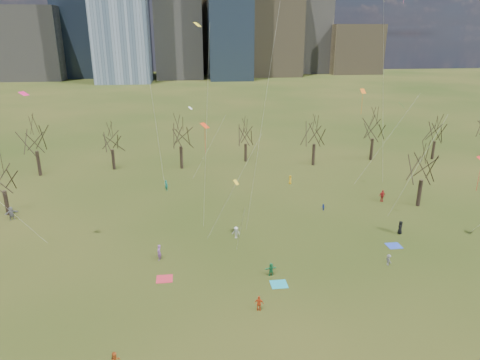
{
  "coord_description": "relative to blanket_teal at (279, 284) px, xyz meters",
  "views": [
    {
      "loc": [
        -5.86,
        -34.13,
        22.97
      ],
      "look_at": [
        0.0,
        12.0,
        7.0
      ],
      "focal_mm": 32.0,
      "sensor_mm": 36.0,
      "label": 1
    }
  ],
  "objects": [
    {
      "name": "person_4",
      "position": [
        -2.61,
        -3.83,
        0.71
      ],
      "size": [
        0.91,
        0.57,
        1.44
      ],
      "primitive_type": "imported",
      "rotation": [
        0.0,
        0.0,
        2.87
      ],
      "color": "#D24217",
      "rests_on": "ground"
    },
    {
      "name": "person_8",
      "position": [
        9.85,
        17.13,
        0.45
      ],
      "size": [
        0.42,
        0.51,
        0.94
      ],
      "primitive_type": "imported",
      "rotation": [
        0.0,
        0.0,
        4.87
      ],
      "color": "#273AA9",
      "rests_on": "ground"
    },
    {
      "name": "person_7",
      "position": [
        -11.71,
        6.31,
        0.86
      ],
      "size": [
        0.62,
        0.75,
        1.75
      ],
      "primitive_type": "imported",
      "rotation": [
        0.0,
        0.0,
        4.34
      ],
      "color": "#8F53A7",
      "rests_on": "ground"
    },
    {
      "name": "downtown_skyline",
      "position": [
        -4.82,
        209.74,
        38.99
      ],
      "size": [
        212.5,
        78.0,
        118.0
      ],
      "color": "slate",
      "rests_on": "ground"
    },
    {
      "name": "person_6",
      "position": [
        16.85,
        9.0,
        0.81
      ],
      "size": [
        0.86,
        0.96,
        1.65
      ],
      "primitive_type": "imported",
      "rotation": [
        0.0,
        0.0,
        4.18
      ],
      "color": "black",
      "rests_on": "ground"
    },
    {
      "name": "blanket_teal",
      "position": [
        0.0,
        0.0,
        0.0
      ],
      "size": [
        1.6,
        1.5,
        0.03
      ],
      "primitive_type": "cube",
      "color": "teal",
      "rests_on": "ground"
    },
    {
      "name": "person_12",
      "position": [
        7.97,
        28.47,
        0.69
      ],
      "size": [
        0.6,
        0.78,
        1.41
      ],
      "primitive_type": "imported",
      "rotation": [
        0.0,
        0.0,
        1.32
      ],
      "color": "gold",
      "rests_on": "ground"
    },
    {
      "name": "blanket_crimson",
      "position": [
        -11.02,
        2.35,
        0.0
      ],
      "size": [
        1.6,
        1.5,
        0.03
      ],
      "primitive_type": "cube",
      "color": "#B62433",
      "rests_on": "ground"
    },
    {
      "name": "ground",
      "position": [
        -2.39,
        -0.9,
        -0.01
      ],
      "size": [
        500.0,
        500.0,
        0.0
      ],
      "primitive_type": "plane",
      "color": "black",
      "rests_on": "ground"
    },
    {
      "name": "blanket_navy",
      "position": [
        14.71,
        6.11,
        0.0
      ],
      "size": [
        1.6,
        1.5,
        0.03
      ],
      "primitive_type": "cube",
      "color": "#243EA8",
      "rests_on": "ground"
    },
    {
      "name": "person_9",
      "position": [
        -2.96,
        10.36,
        0.71
      ],
      "size": [
        1.06,
        0.81,
        1.45
      ],
      "primitive_type": "imported",
      "rotation": [
        0.0,
        0.0,
        5.96
      ],
      "color": "silver",
      "rests_on": "ground"
    },
    {
      "name": "person_11",
      "position": [
        -31.27,
        19.27,
        0.88
      ],
      "size": [
        1.68,
        1.36,
        1.79
      ],
      "primitive_type": "imported",
      "rotation": [
        0.0,
        0.0,
        0.59
      ],
      "color": "slate",
      "rests_on": "ground"
    },
    {
      "name": "person_5",
      "position": [
        -0.46,
        1.72,
        0.67
      ],
      "size": [
        1.32,
        0.63,
        1.36
      ],
      "primitive_type": "imported",
      "rotation": [
        0.0,
        0.0,
        3.33
      ],
      "color": "#19713E",
      "rests_on": "ground"
    },
    {
      "name": "person_13",
      "position": [
        -11.72,
        27.9,
        0.82
      ],
      "size": [
        0.71,
        0.71,
        1.67
      ],
      "primitive_type": "imported",
      "rotation": [
        0.0,
        0.0,
        2.35
      ],
      "color": "#1B7C6C",
      "rests_on": "ground"
    },
    {
      "name": "kites_airborne",
      "position": [
        1.21,
        11.87,
        13.47
      ],
      "size": [
        55.25,
        31.38,
        32.6
      ],
      "color": "red",
      "rests_on": "ground"
    },
    {
      "name": "person_3",
      "position": [
        12.11,
        2.13,
        0.59
      ],
      "size": [
        0.61,
        0.87,
        1.22
      ],
      "primitive_type": "imported",
      "rotation": [
        0.0,
        0.0,
        1.79
      ],
      "color": "slate",
      "rests_on": "ground"
    },
    {
      "name": "person_10",
      "position": [
        19.3,
        19.31,
        0.85
      ],
      "size": [
        1.05,
        0.52,
        1.73
      ],
      "primitive_type": "imported",
      "rotation": [
        0.0,
        0.0,
        0.1
      ],
      "color": "#B1191F",
      "rests_on": "ground"
    },
    {
      "name": "bare_tree_row",
      "position": [
        -2.47,
        36.32,
        6.1
      ],
      "size": [
        113.04,
        29.8,
        9.5
      ],
      "color": "black",
      "rests_on": "ground"
    }
  ]
}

